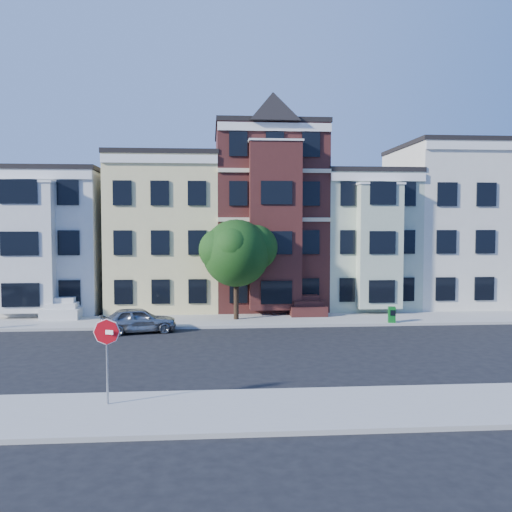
{
  "coord_description": "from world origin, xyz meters",
  "views": [
    {
      "loc": [
        -3.97,
        -25.0,
        5.78
      ],
      "look_at": [
        -1.78,
        2.25,
        4.2
      ],
      "focal_mm": 40.0,
      "sensor_mm": 36.0,
      "label": 1
    }
  ],
  "objects": [
    {
      "name": "house_brown",
      "position": [
        0.0,
        14.5,
        6.0
      ],
      "size": [
        7.0,
        9.0,
        12.0
      ],
      "primitive_type": "cube",
      "color": "#3E1916",
      "rests_on": "ground"
    },
    {
      "name": "near_sidewalk",
      "position": [
        0.0,
        -8.0,
        0.07
      ],
      "size": [
        60.0,
        4.0,
        0.15
      ],
      "primitive_type": "cube",
      "color": "#9E9B93",
      "rests_on": "ground"
    },
    {
      "name": "ground",
      "position": [
        0.0,
        0.0,
        0.0
      ],
      "size": [
        120.0,
        120.0,
        0.0
      ],
      "primitive_type": "plane",
      "color": "black"
    },
    {
      "name": "house_yellow",
      "position": [
        -7.0,
        14.5,
        5.0
      ],
      "size": [
        7.0,
        9.0,
        10.0
      ],
      "primitive_type": "cube",
      "color": "beige",
      "rests_on": "ground"
    },
    {
      "name": "house_green",
      "position": [
        6.5,
        14.5,
        4.5
      ],
      "size": [
        6.0,
        9.0,
        9.0
      ],
      "primitive_type": "cube",
      "color": "#AAB99D",
      "rests_on": "ground"
    },
    {
      "name": "newspaper_box",
      "position": [
        6.27,
        6.3,
        0.6
      ],
      "size": [
        0.46,
        0.43,
        0.89
      ],
      "primitive_type": "cube",
      "rotation": [
        0.0,
        0.0,
        -0.2
      ],
      "color": "#0C601B",
      "rests_on": "far_sidewalk"
    },
    {
      "name": "stop_sign",
      "position": [
        -7.18,
        -7.24,
        1.66
      ],
      "size": [
        0.81,
        0.44,
        3.03
      ],
      "primitive_type": null,
      "rotation": [
        0.0,
        0.0,
        -0.41
      ],
      "color": "#AC0A12",
      "rests_on": "near_sidewalk"
    },
    {
      "name": "far_sidewalk",
      "position": [
        0.0,
        8.0,
        0.07
      ],
      "size": [
        60.0,
        4.0,
        0.15
      ],
      "primitive_type": "cube",
      "color": "#9E9B93",
      "rests_on": "ground"
    },
    {
      "name": "house_cream",
      "position": [
        13.5,
        14.5,
        5.5
      ],
      "size": [
        8.0,
        9.0,
        11.0
      ],
      "primitive_type": "cube",
      "color": "beige",
      "rests_on": "ground"
    },
    {
      "name": "parked_car",
      "position": [
        -7.79,
        5.2,
        0.68
      ],
      "size": [
        4.24,
        2.43,
        1.36
      ],
      "primitive_type": "imported",
      "rotation": [
        0.0,
        0.0,
        1.79
      ],
      "color": "gray",
      "rests_on": "ground"
    },
    {
      "name": "house_white",
      "position": [
        -15.0,
        14.5,
        4.5
      ],
      "size": [
        8.0,
        9.0,
        9.0
      ],
      "primitive_type": "cube",
      "color": "silver",
      "rests_on": "ground"
    },
    {
      "name": "street_tree",
      "position": [
        -2.47,
        8.15,
        3.76
      ],
      "size": [
        6.33,
        6.33,
        7.23
      ],
      "primitive_type": null,
      "rotation": [
        0.0,
        0.0,
        -0.02
      ],
      "color": "#1A4812",
      "rests_on": "far_sidewalk"
    }
  ]
}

